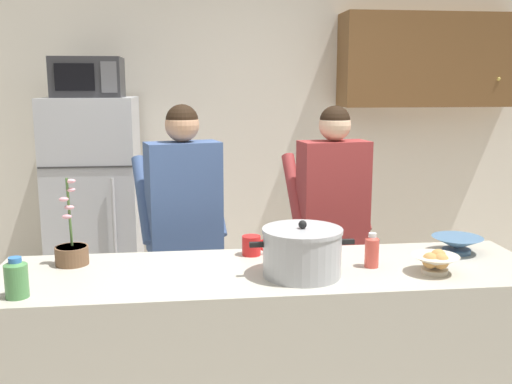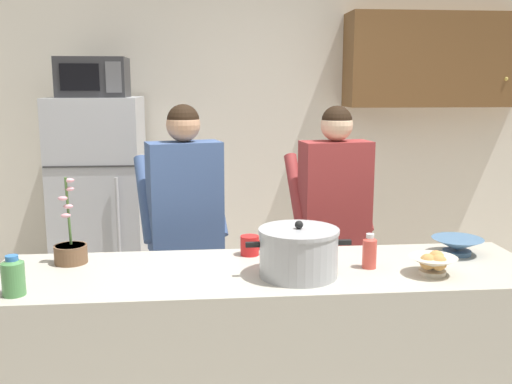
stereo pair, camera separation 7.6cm
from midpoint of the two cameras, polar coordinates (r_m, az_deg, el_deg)
The scene contains 13 objects.
back_wall_unit at distance 4.77m, azimuth 0.20°, elevation 6.58°, with size 6.00×0.48×2.60m.
kitchen_island at distance 2.79m, azimuth 0.58°, elevation -16.66°, with size 2.45×0.68×0.92m, color #BCB7A8.
refrigerator at distance 4.46m, azimuth -16.04°, elevation -1.64°, with size 0.64×0.68×1.64m.
microwave at distance 4.34m, azimuth -16.74°, elevation 10.79°, with size 0.48×0.37×0.28m.
person_near_pot at distance 3.34m, azimuth -7.79°, elevation -2.01°, with size 0.57×0.50×1.63m.
person_by_sink at distance 3.52m, azimuth 6.92°, elevation -1.51°, with size 0.53×0.46×1.61m.
cooking_pot at distance 2.50m, azimuth 3.71°, elevation -5.93°, with size 0.46×0.35×0.24m.
coffee_mug at distance 2.80m, azimuth -1.18°, elevation -5.30°, with size 0.13×0.09×0.10m.
bread_bowl at distance 2.65m, azimuth 16.49°, elevation -6.64°, with size 0.21×0.21×0.10m.
empty_bowl at distance 2.99m, azimuth 18.55°, elevation -4.86°, with size 0.25×0.25×0.08m.
bottle_near_edge at distance 2.66m, azimuth 10.56°, elevation -5.68°, with size 0.06×0.06×0.16m.
bottle_mid_counter at distance 2.45m, azimuth -23.42°, elevation -7.78°, with size 0.09×0.09×0.16m.
potted_orchid at distance 2.80m, azimuth -18.49°, elevation -5.52°, with size 0.15×0.15×0.41m.
Camera 1 is at (-0.36, -2.45, 1.74)m, focal length 40.51 mm.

